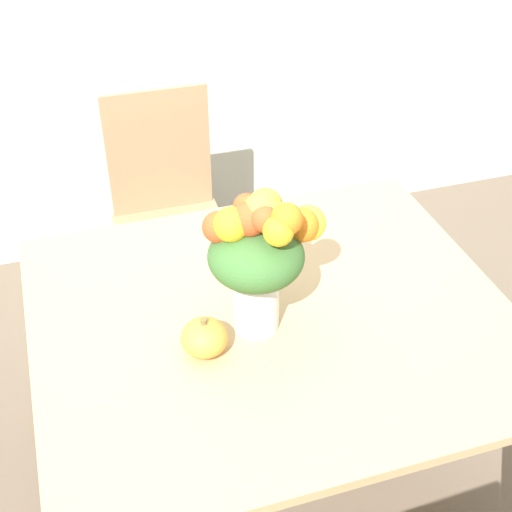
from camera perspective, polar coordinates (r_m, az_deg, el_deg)
name	(u,v)px	position (r m, az deg, el deg)	size (l,w,h in m)	color
ground_plane	(270,478)	(2.49, 1.12, -17.31)	(12.00, 12.00, 0.00)	brown
dining_table	(273,336)	(2.01, 1.34, -6.43)	(1.30, 1.12, 0.73)	tan
flower_vase	(260,253)	(1.77, 0.32, 0.25)	(0.32, 0.24, 0.40)	silver
pumpkin	(205,338)	(1.81, -4.13, -6.53)	(0.12, 0.12, 0.11)	gold
dining_chair_near_window	(170,216)	(2.78, -6.93, 3.17)	(0.42, 0.42, 0.96)	#9E7A56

